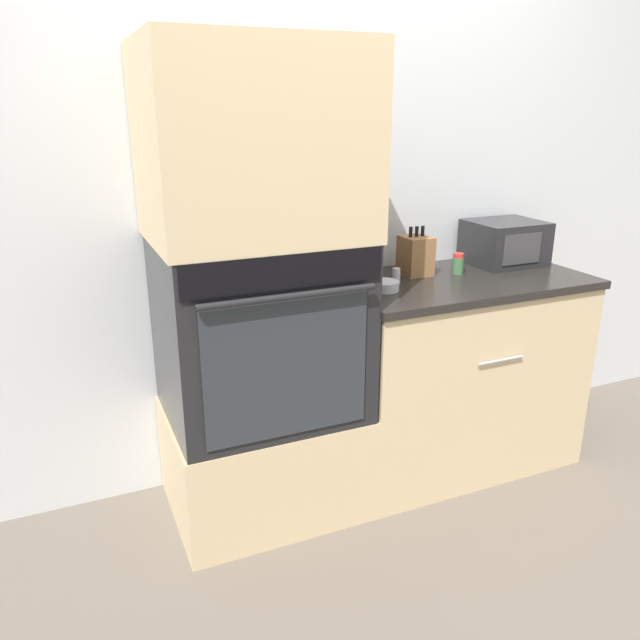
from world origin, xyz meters
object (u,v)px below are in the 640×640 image
(knife_block, at_px, (416,255))
(condiment_jar_mid, at_px, (458,264))
(wall_oven, at_px, (260,328))
(microwave, at_px, (504,242))
(condiment_jar_near, at_px, (396,276))
(bowl, at_px, (384,286))

(knife_block, relative_size, condiment_jar_mid, 2.32)
(wall_oven, height_order, microwave, wall_oven)
(microwave, xyz_separation_m, condiment_jar_near, (-0.65, -0.11, -0.07))
(bowl, xyz_separation_m, condiment_jar_near, (0.09, 0.07, 0.01))
(wall_oven, relative_size, bowl, 6.17)
(condiment_jar_mid, bearing_deg, microwave, 13.52)
(microwave, distance_m, condiment_jar_near, 0.67)
(microwave, height_order, knife_block, knife_block)
(microwave, height_order, condiment_jar_mid, microwave)
(condiment_jar_mid, bearing_deg, bowl, -166.49)
(microwave, xyz_separation_m, knife_block, (-0.50, -0.01, -0.01))
(condiment_jar_near, xyz_separation_m, condiment_jar_mid, (0.34, 0.04, 0.01))
(wall_oven, height_order, condiment_jar_near, wall_oven)
(wall_oven, distance_m, knife_block, 0.80)
(wall_oven, relative_size, condiment_jar_near, 10.93)
(microwave, bearing_deg, condiment_jar_mid, -166.48)
(knife_block, xyz_separation_m, bowl, (-0.25, -0.17, -0.07))
(bowl, bearing_deg, wall_oven, 175.04)
(knife_block, bearing_deg, bowl, -145.87)
(knife_block, bearing_deg, wall_oven, -170.80)
(microwave, distance_m, knife_block, 0.50)
(wall_oven, bearing_deg, knife_block, 9.20)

